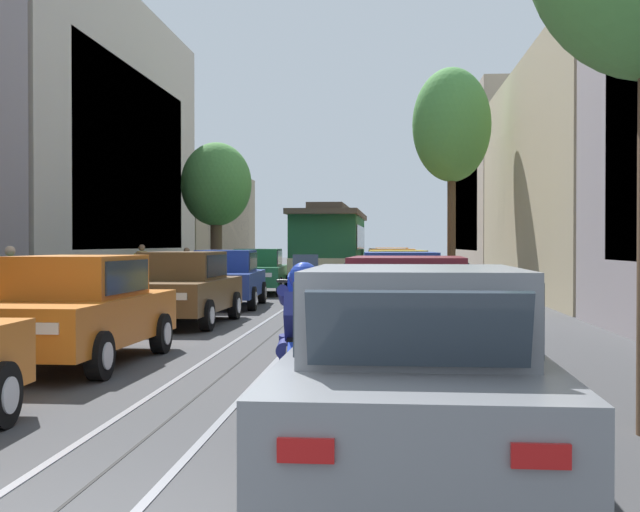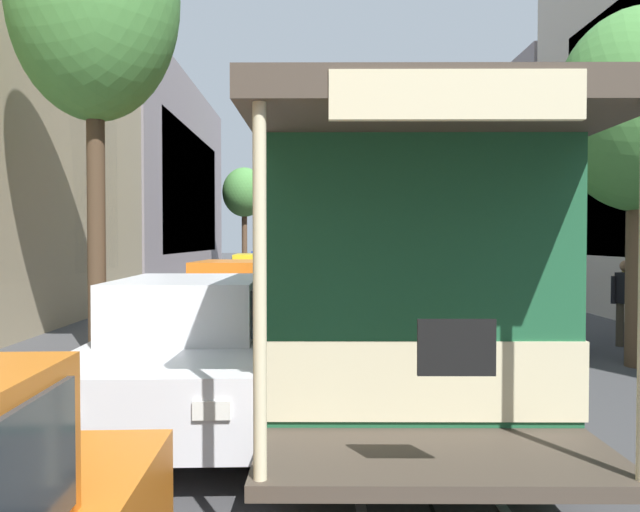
# 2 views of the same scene
# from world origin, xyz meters

# --- Properties ---
(ground_plane) EXTENTS (160.00, 160.00, 0.00)m
(ground_plane) POSITION_xyz_m (0.00, 21.71, 0.00)
(ground_plane) COLOR #424244
(trolley_track_rails) EXTENTS (1.14, 62.29, 0.01)m
(trolley_track_rails) POSITION_xyz_m (0.00, 25.14, 0.00)
(trolley_track_rails) COLOR gray
(trolley_track_rails) RESTS_ON ground
(parked_car_orange_near_left) EXTENTS (2.05, 4.38, 1.58)m
(parked_car_orange_near_left) POSITION_xyz_m (-2.35, 2.23, 0.80)
(parked_car_orange_near_left) COLOR orange
(parked_car_orange_near_left) RESTS_ON ground
(parked_car_orange_second_left) EXTENTS (2.08, 4.40, 1.58)m
(parked_car_orange_second_left) POSITION_xyz_m (-2.34, 7.71, 0.80)
(parked_car_orange_second_left) COLOR orange
(parked_car_orange_second_left) RESTS_ON ground
(parked_car_brown_mid_left) EXTENTS (2.08, 4.40, 1.58)m
(parked_car_brown_mid_left) POSITION_xyz_m (-2.25, 13.76, 0.80)
(parked_car_brown_mid_left) COLOR brown
(parked_car_brown_mid_left) RESTS_ON ground
(parked_car_blue_fourth_left) EXTENTS (2.14, 4.42, 1.58)m
(parked_car_blue_fourth_left) POSITION_xyz_m (-2.26, 18.85, 0.80)
(parked_car_blue_fourth_left) COLOR #233D93
(parked_car_blue_fourth_left) RESTS_ON ground
(parked_car_green_fifth_left) EXTENTS (2.11, 4.41, 1.58)m
(parked_car_green_fifth_left) POSITION_xyz_m (-2.27, 24.81, 0.80)
(parked_car_green_fifth_left) COLOR #1E6038
(parked_car_green_fifth_left) RESTS_ON ground
(parked_car_grey_near_right) EXTENTS (2.05, 4.38, 1.58)m
(parked_car_grey_near_right) POSITION_xyz_m (2.35, 2.06, 0.80)
(parked_car_grey_near_right) COLOR slate
(parked_car_grey_near_right) RESTS_ON ground
(parked_car_maroon_second_right) EXTENTS (2.12, 4.41, 1.58)m
(parked_car_maroon_second_right) POSITION_xyz_m (2.44, 7.18, 0.80)
(parked_car_maroon_second_right) COLOR maroon
(parked_car_maroon_second_right) RESTS_ON ground
(parked_car_blue_mid_right) EXTENTS (2.11, 4.41, 1.58)m
(parked_car_blue_mid_right) POSITION_xyz_m (2.46, 13.48, 0.80)
(parked_car_blue_mid_right) COLOR #233D93
(parked_car_blue_mid_right) RESTS_ON ground
(parked_car_yellow_fourth_right) EXTENTS (2.14, 4.42, 1.58)m
(parked_car_yellow_fourth_right) POSITION_xyz_m (2.48, 18.70, 0.80)
(parked_car_yellow_fourth_right) COLOR gold
(parked_car_yellow_fourth_right) RESTS_ON ground
(parked_car_orange_fifth_right) EXTENTS (2.11, 4.41, 1.58)m
(parked_car_orange_fifth_right) POSITION_xyz_m (2.47, 24.75, 0.80)
(parked_car_orange_fifth_right) COLOR orange
(parked_car_orange_fifth_right) RESTS_ON ground
(parked_car_white_sixth_right) EXTENTS (2.07, 4.39, 1.58)m
(parked_car_white_sixth_right) POSITION_xyz_m (2.25, 30.42, 0.80)
(parked_car_white_sixth_right) COLOR silver
(parked_car_white_sixth_right) RESTS_ON ground
(street_tree_kerb_left_near) EXTENTS (3.92, 4.19, 6.53)m
(street_tree_kerb_left_near) POSITION_xyz_m (-4.28, 4.65, 4.28)
(street_tree_kerb_left_near) COLOR brown
(street_tree_kerb_left_near) RESTS_ON ground
(street_tree_kerb_right_near) EXTENTS (2.35, 2.39, 5.89)m
(street_tree_kerb_right_near) POSITION_xyz_m (4.59, 3.74, 4.51)
(street_tree_kerb_right_near) COLOR brown
(street_tree_kerb_right_near) RESTS_ON ground
(street_tree_kerb_right_second) EXTENTS (2.85, 2.59, 8.17)m
(street_tree_kerb_right_second) POSITION_xyz_m (4.58, 26.54, 6.04)
(street_tree_kerb_right_second) COLOR #4C3826
(street_tree_kerb_right_second) RESTS_ON ground
(cable_car_trolley) EXTENTS (2.71, 9.16, 3.28)m
(cable_car_trolley) POSITION_xyz_m (0.00, 28.86, 1.66)
(cable_car_trolley) COLOR #1E5B38
(cable_car_trolley) RESTS_ON ground
(motorcycle_with_rider) EXTENTS (0.56, 1.90, 1.65)m
(motorcycle_with_rider) POSITION_xyz_m (1.44, 3.19, 0.87)
(motorcycle_with_rider) COLOR black
(motorcycle_with_rider) RESTS_ON ground
(pedestrian_on_left_pavement) EXTENTS (0.55, 0.42, 1.73)m
(pedestrian_on_left_pavement) POSITION_xyz_m (-6.11, 23.75, 0.98)
(pedestrian_on_left_pavement) COLOR slate
(pedestrian_on_left_pavement) RESTS_ON ground
(pedestrian_on_right_pavement) EXTENTS (0.55, 0.41, 1.71)m
(pedestrian_on_right_pavement) POSITION_xyz_m (-5.69, 12.83, 0.97)
(pedestrian_on_right_pavement) COLOR #282D38
(pedestrian_on_right_pavement) RESTS_ON ground
(pedestrian_crossing_far) EXTENTS (0.55, 0.37, 1.62)m
(pedestrian_crossing_far) POSITION_xyz_m (-4.99, 25.57, 0.92)
(pedestrian_crossing_far) COLOR #4C4233
(pedestrian_crossing_far) RESTS_ON ground
(street_sign_post) EXTENTS (0.36, 0.07, 2.44)m
(street_sign_post) POSITION_xyz_m (-3.77, 1.56, 1.53)
(street_sign_post) COLOR slate
(street_sign_post) RESTS_ON ground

